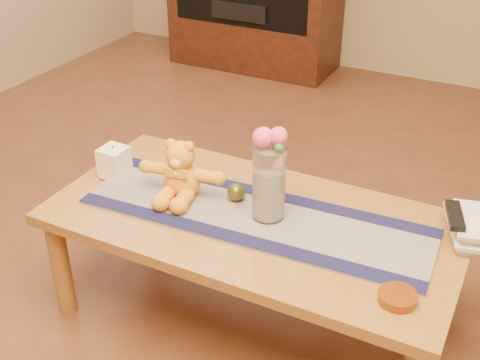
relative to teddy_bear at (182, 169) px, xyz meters
The scene contains 26 objects.
floor 0.63m from the teddy_bear, ahead, with size 5.50×5.50×0.00m, color #4E2816.
coffee_table_top 0.31m from the teddy_bear, ahead, with size 1.40×0.70×0.04m, color brown.
table_leg_fl 0.58m from the teddy_bear, 140.57° to the right, with size 0.07×0.07×0.41m, color brown.
table_leg_bl 0.58m from the teddy_bear, 141.34° to the left, with size 0.07×0.07×0.41m, color brown.
table_leg_br 1.03m from the teddy_bear, 17.23° to the left, with size 0.07×0.07×0.41m, color brown.
persian_runner 0.31m from the teddy_bear, ahead, with size 1.20×0.35×0.01m, color #201947.
runner_border_near 0.35m from the teddy_bear, 26.83° to the right, with size 1.20×0.06×0.00m, color #131237.
runner_border_far 0.33m from the teddy_bear, 26.17° to the left, with size 1.20×0.06×0.00m, color #131237.
teddy_bear is the anchor object (origin of this frame).
pillar_candle 0.30m from the teddy_bear, behind, with size 0.10×0.10×0.11m, color #FDF0BA.
candle_wick 0.30m from the teddy_bear, behind, with size 0.00×0.00×0.01m, color black.
glass_vase 0.33m from the teddy_bear, ahead, with size 0.11×0.11×0.26m, color silver.
potpourri_fill 0.33m from the teddy_bear, ahead, with size 0.09×0.09×0.18m, color beige.
rose_left 0.37m from the teddy_bear, ahead, with size 0.07×0.07×0.07m, color #EB536C.
rose_right 0.41m from the teddy_bear, ahead, with size 0.06×0.06×0.06m, color #EB536C.
blue_flower_back 0.39m from the teddy_bear, ahead, with size 0.04×0.04×0.04m, color #444B93.
blue_flower_side 0.35m from the teddy_bear, ahead, with size 0.04×0.04×0.04m, color #444B93.
leaf_sprig 0.41m from the teddy_bear, ahead, with size 0.03×0.03×0.03m, color #33662D.
bronze_ball 0.21m from the teddy_bear, 15.12° to the left, with size 0.06×0.06×0.06m, color #4B4419.
book_bottom 0.93m from the teddy_bear, 11.73° to the left, with size 0.17×0.22×0.02m, color beige.
book_lower 0.93m from the teddy_bear, 11.51° to the left, with size 0.16×0.22×0.02m, color beige.
book_upper 0.92m from the teddy_bear, 11.88° to the left, with size 0.17×0.22×0.02m, color beige.
book_top 0.93m from the teddy_bear, 11.63° to the left, with size 0.16×0.22×0.02m, color beige.
tv_remote 0.92m from the teddy_bear, 11.11° to the left, with size 0.04×0.16×0.02m, color black.
amber_dish 0.86m from the teddy_bear, 13.80° to the right, with size 0.11×0.11×0.03m, color #BF5914.
stereo_lower 2.52m from the teddy_bear, 111.36° to the left, with size 0.42×0.28×0.12m, color black.
Camera 1 is at (0.75, -1.57, 1.62)m, focal length 45.92 mm.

